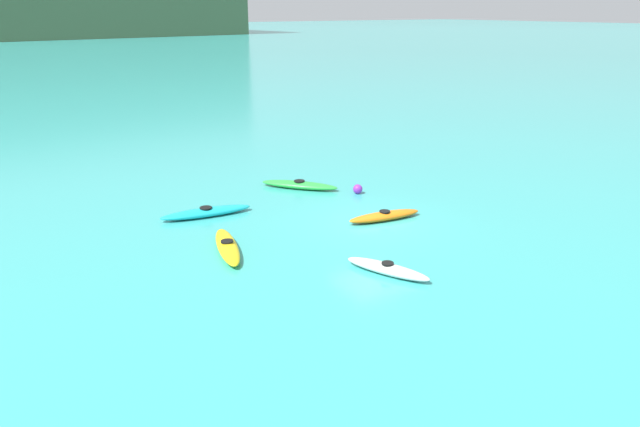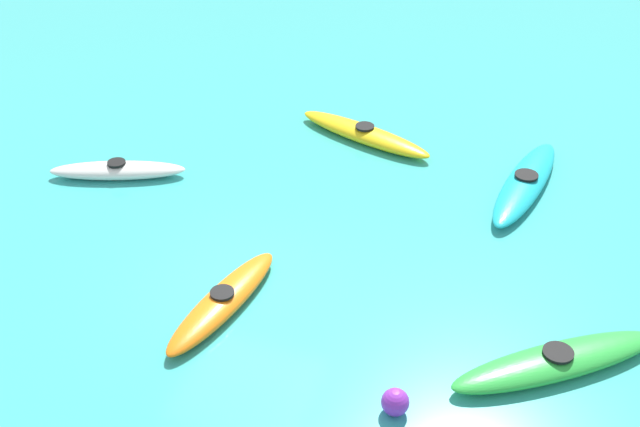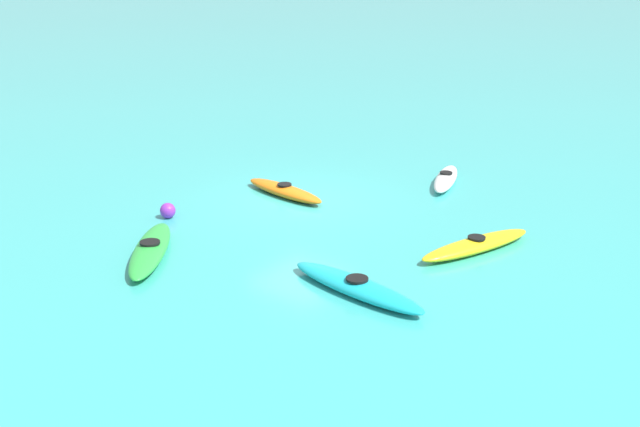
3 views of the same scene
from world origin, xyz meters
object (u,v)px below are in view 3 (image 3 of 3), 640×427
object	(u,v)px
kayak_white	(446,179)
kayak_cyan	(357,287)
kayak_yellow	(476,245)
kayak_orange	(285,191)
kayak_green	(150,250)
buoy_purple	(168,211)

from	to	relation	value
kayak_white	kayak_cyan	xyz separation A→B (m)	(-2.41, 8.05, -0.00)
kayak_yellow	kayak_white	size ratio (longest dim) A/B	1.21
kayak_orange	kayak_green	world-z (taller)	same
kayak_orange	buoy_purple	world-z (taller)	buoy_purple
kayak_cyan	kayak_white	bearing A→B (deg)	-73.31
kayak_white	kayak_green	distance (m)	9.65
kayak_orange	kayak_cyan	world-z (taller)	same
kayak_orange	kayak_cyan	bearing A→B (deg)	142.72
kayak_cyan	buoy_purple	xyz separation A→B (m)	(6.71, -0.84, 0.04)
kayak_cyan	kayak_green	world-z (taller)	same
kayak_yellow	kayak_green	xyz separation A→B (m)	(5.87, 4.94, 0.00)
buoy_purple	kayak_cyan	bearing A→B (deg)	172.87
kayak_yellow	kayak_cyan	distance (m)	3.79
kayak_orange	kayak_green	size ratio (longest dim) A/B	0.95
buoy_purple	kayak_yellow	bearing A→B (deg)	-159.32
kayak_white	buoy_purple	world-z (taller)	buoy_purple
kayak_white	kayak_cyan	distance (m)	8.41
kayak_orange	kayak_white	world-z (taller)	same
kayak_orange	buoy_purple	size ratio (longest dim) A/B	7.41
kayak_cyan	buoy_purple	world-z (taller)	buoy_purple
kayak_yellow	buoy_purple	world-z (taller)	buoy_purple
kayak_white	kayak_orange	bearing A→B (deg)	51.64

